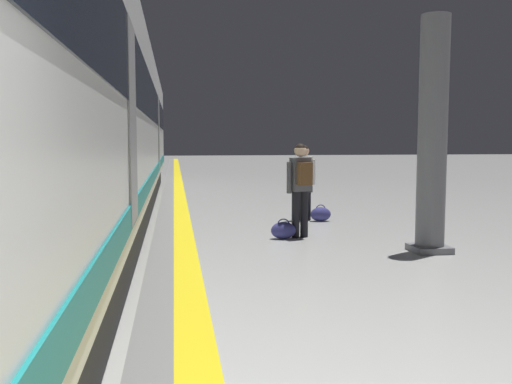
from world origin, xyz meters
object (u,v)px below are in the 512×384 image
object	(u,v)px
duffel_bag_near	(283,230)
passenger_mid	(304,176)
duffel_bag_mid	(321,214)
platform_pillar	(432,140)
high_speed_train	(66,96)
passenger_near	(301,182)

from	to	relation	value
duffel_bag_near	passenger_mid	bearing A→B (deg)	68.02
duffel_bag_mid	platform_pillar	size ratio (longest dim) A/B	0.12
high_speed_train	duffel_bag_near	xyz separation A→B (m)	(3.75, -0.87, -2.35)
passenger_near	high_speed_train	bearing A→B (deg)	169.23
platform_pillar	passenger_near	bearing A→B (deg)	137.68
high_speed_train	passenger_near	distance (m)	4.42
passenger_near	duffel_bag_mid	size ratio (longest dim) A/B	3.79
high_speed_train	passenger_near	world-z (taller)	high_speed_train
passenger_mid	platform_pillar	distance (m)	3.87
passenger_near	duffel_bag_near	xyz separation A→B (m)	(-0.33, -0.10, -0.84)
high_speed_train	platform_pillar	bearing A→B (deg)	-21.90
passenger_near	duffel_bag_near	distance (m)	0.90
duffel_bag_mid	platform_pillar	xyz separation A→B (m)	(0.83, -3.43, 1.57)
duffel_bag_near	duffel_bag_mid	xyz separation A→B (m)	(1.19, 1.98, 0.00)
high_speed_train	platform_pillar	distance (m)	6.27
passenger_near	platform_pillar	xyz separation A→B (m)	(1.70, -1.55, 0.74)
duffel_bag_near	passenger_near	bearing A→B (deg)	16.91
passenger_near	platform_pillar	size ratio (longest dim) A/B	0.46
high_speed_train	duffel_bag_mid	xyz separation A→B (m)	(4.94, 1.11, -2.35)
platform_pillar	duffel_bag_near	bearing A→B (deg)	144.43
high_speed_train	duffel_bag_mid	distance (m)	5.59
passenger_mid	duffel_bag_mid	bearing A→B (deg)	-29.61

